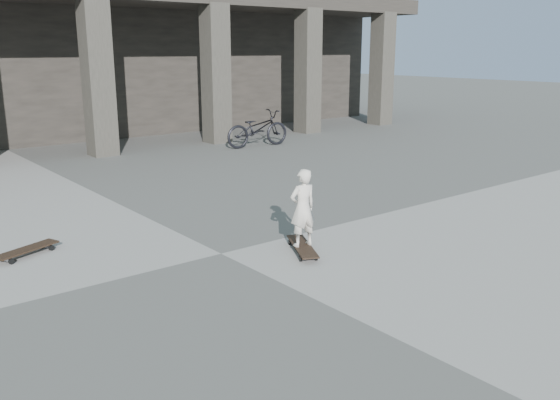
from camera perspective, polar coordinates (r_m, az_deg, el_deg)
ground at (r=8.23m, az=-5.69°, el=-5.16°), size 90.00×90.00×0.00m
longboard at (r=8.23m, az=2.17°, el=-4.53°), size 0.67×1.00×0.10m
skateboard_spare at (r=8.79m, az=-23.18°, el=-4.46°), size 0.92×0.54×0.11m
child at (r=8.06m, az=2.20°, el=-0.76°), size 0.42×0.31×1.08m
bicycle at (r=17.05m, az=-2.20°, el=6.87°), size 2.02×0.84×1.03m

